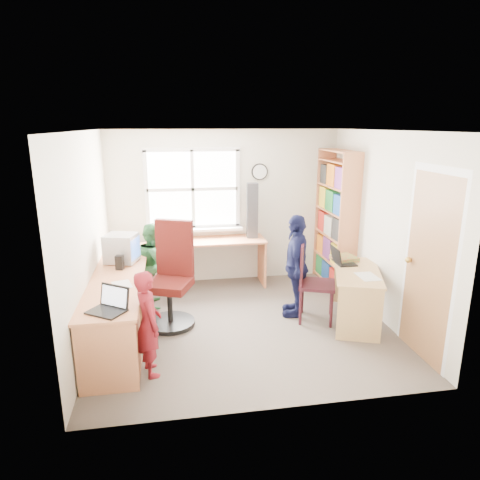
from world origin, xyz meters
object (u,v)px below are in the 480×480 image
(right_desk, at_px, (357,284))
(person_red, at_px, (148,323))
(cd_tower, at_px, (252,211))
(potted_plant, at_px, (188,232))
(person_navy, at_px, (296,265))
(crt_monitor, at_px, (122,248))
(person_green, at_px, (155,265))
(l_desk, at_px, (135,307))
(wooden_chair, at_px, (311,279))
(laptop_left, at_px, (110,305))
(laptop_right, at_px, (341,260))
(swivel_chair, at_px, (172,281))
(bookshelf, at_px, (335,223))

(right_desk, height_order, person_red, person_red)
(cd_tower, xyz_separation_m, person_red, (-1.52, -2.39, -0.63))
(potted_plant, bearing_deg, cd_tower, 2.63)
(potted_plant, distance_m, person_navy, 1.83)
(crt_monitor, xyz_separation_m, person_green, (0.39, 0.34, -0.35))
(l_desk, bearing_deg, wooden_chair, 7.67)
(laptop_left, xyz_separation_m, potted_plant, (0.86, 2.42, 0.08))
(wooden_chair, distance_m, cd_tower, 1.67)
(person_green, bearing_deg, l_desk, 171.00)
(wooden_chair, xyz_separation_m, person_red, (-2.01, -0.93, -0.00))
(laptop_right, xyz_separation_m, cd_tower, (-0.95, 1.28, 0.44))
(laptop_left, relative_size, laptop_right, 1.31)
(l_desk, xyz_separation_m, potted_plant, (0.70, 1.72, 0.43))
(laptop_left, distance_m, cd_tower, 3.12)
(cd_tower, relative_size, person_red, 0.77)
(right_desk, height_order, swivel_chair, swivel_chair)
(person_green, distance_m, person_navy, 1.95)
(potted_plant, distance_m, person_green, 0.82)
(wooden_chair, bearing_deg, l_desk, -151.56)
(person_green, bearing_deg, swivel_chair, -159.04)
(wooden_chair, height_order, person_navy, person_navy)
(crt_monitor, relative_size, potted_plant, 1.67)
(right_desk, height_order, laptop_left, laptop_left)
(crt_monitor, xyz_separation_m, person_red, (0.37, -1.43, -0.39))
(crt_monitor, bearing_deg, laptop_left, -72.46)
(wooden_chair, bearing_deg, potted_plant, 157.24)
(bookshelf, height_order, laptop_left, bookshelf)
(l_desk, bearing_deg, laptop_left, -102.70)
(crt_monitor, relative_size, person_red, 0.41)
(potted_plant, bearing_deg, laptop_right, -32.25)
(l_desk, bearing_deg, crt_monitor, 103.20)
(crt_monitor, distance_m, laptop_right, 2.87)
(laptop_left, height_order, cd_tower, cd_tower)
(l_desk, bearing_deg, swivel_chair, 49.33)
(potted_plant, bearing_deg, crt_monitor, -133.74)
(bookshelf, xyz_separation_m, person_green, (-2.75, -0.34, -0.42))
(laptop_right, distance_m, cd_tower, 1.66)
(laptop_left, bearing_deg, potted_plant, 105.11)
(person_red, height_order, person_green, person_green)
(bookshelf, relative_size, laptop_left, 4.86)
(swivel_chair, height_order, person_navy, person_navy)
(cd_tower, bearing_deg, right_desk, -50.81)
(swivel_chair, height_order, potted_plant, swivel_chair)
(person_red, bearing_deg, person_green, -16.70)
(right_desk, xyz_separation_m, swivel_chair, (-2.32, 0.33, 0.07))
(potted_plant, xyz_separation_m, person_red, (-0.51, -2.35, -0.34))
(crt_monitor, height_order, person_navy, person_navy)
(l_desk, distance_m, swivel_chair, 0.67)
(cd_tower, bearing_deg, laptop_right, -47.55)
(bookshelf, bearing_deg, right_desk, -98.90)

